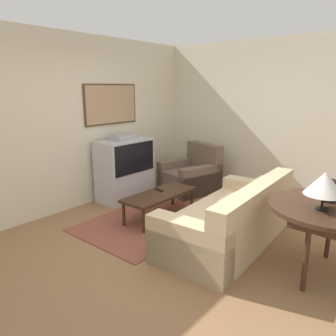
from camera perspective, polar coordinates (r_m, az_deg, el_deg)
The scene contains 12 objects.
ground_plane at distance 4.12m, azimuth 1.32°, elevation -13.53°, with size 12.00×12.00×0.00m, color #8E6642.
wall_back at distance 5.28m, azimuth -17.07°, elevation 7.40°, with size 12.00×0.10×2.70m.
wall_right at distance 5.97m, azimuth 17.44°, elevation 8.03°, with size 0.06×12.00×2.70m.
area_rug at distance 4.97m, azimuth -1.42°, elevation -8.44°, with size 2.43×1.40×0.01m.
tv at distance 5.67m, azimuth -7.49°, elevation -0.12°, with size 0.97×0.51×1.13m.
couch at distance 4.19m, azimuth 10.95°, elevation -9.00°, with size 2.10×1.07×0.80m.
armchair at distance 6.08m, azimuth 4.07°, elevation -1.51°, with size 1.08×1.04×0.87m.
coffee_table at distance 4.82m, azimuth -1.46°, elevation -4.85°, with size 1.19×0.48×0.39m.
console_table at distance 3.65m, azimuth 26.29°, elevation -6.90°, with size 1.17×1.17×0.76m.
table_lamp at distance 3.40m, azimuth 25.61°, elevation -2.48°, with size 0.37×0.37×0.38m.
mantel_clock at distance 3.73m, azimuth 26.60°, elevation -3.60°, with size 0.13×0.10×0.23m.
remote at distance 4.93m, azimuth -1.55°, elevation -3.81°, with size 0.08×0.17×0.02m.
Camera 1 is at (-2.87, -2.26, 1.91)m, focal length 35.00 mm.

